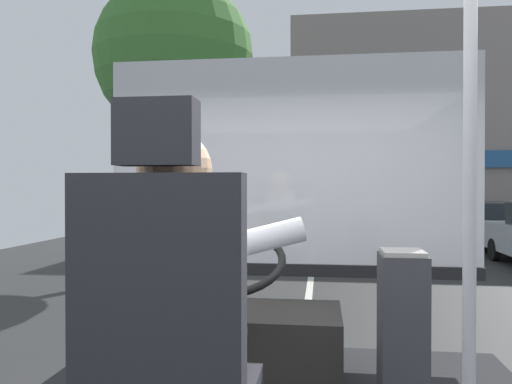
{
  "coord_description": "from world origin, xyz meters",
  "views": [
    {
      "loc": [
        0.21,
        -1.78,
        1.83
      ],
      "look_at": [
        -0.15,
        1.01,
        1.8
      ],
      "focal_mm": 35.27,
      "sensor_mm": 36.0,
      "label": 1
    }
  ],
  "objects_px": {
    "steering_console": "(239,341)",
    "driver_seat": "(169,363)",
    "handrail_pole": "(470,222)",
    "fare_box": "(402,337)",
    "bus_driver": "(179,290)",
    "parked_car_charcoal": "(490,223)"
  },
  "relations": [
    {
      "from": "handrail_pole",
      "to": "fare_box",
      "type": "bearing_deg",
      "value": 102.5
    },
    {
      "from": "handrail_pole",
      "to": "steering_console",
      "type": "bearing_deg",
      "value": 135.13
    },
    {
      "from": "driver_seat",
      "to": "fare_box",
      "type": "distance_m",
      "value": 1.23
    },
    {
      "from": "steering_console",
      "to": "handrail_pole",
      "type": "relative_size",
      "value": 0.58
    },
    {
      "from": "handrail_pole",
      "to": "driver_seat",
      "type": "bearing_deg",
      "value": -160.19
    },
    {
      "from": "bus_driver",
      "to": "steering_console",
      "type": "height_order",
      "value": "bus_driver"
    },
    {
      "from": "steering_console",
      "to": "handrail_pole",
      "type": "distance_m",
      "value": 1.51
    },
    {
      "from": "handrail_pole",
      "to": "parked_car_charcoal",
      "type": "bearing_deg",
      "value": 72.19
    },
    {
      "from": "bus_driver",
      "to": "fare_box",
      "type": "relative_size",
      "value": 1.01
    },
    {
      "from": "steering_console",
      "to": "driver_seat",
      "type": "bearing_deg",
      "value": -90.0
    },
    {
      "from": "handrail_pole",
      "to": "fare_box",
      "type": "xyz_separation_m",
      "value": [
        -0.13,
        0.58,
        -0.56
      ]
    },
    {
      "from": "steering_console",
      "to": "fare_box",
      "type": "xyz_separation_m",
      "value": [
        0.81,
        -0.36,
        0.16
      ]
    },
    {
      "from": "bus_driver",
      "to": "parked_car_charcoal",
      "type": "height_order",
      "value": "bus_driver"
    },
    {
      "from": "parked_car_charcoal",
      "to": "driver_seat",
      "type": "bearing_deg",
      "value": -110.69
    },
    {
      "from": "fare_box",
      "to": "driver_seat",
      "type": "bearing_deg",
      "value": -131.5
    },
    {
      "from": "driver_seat",
      "to": "handrail_pole",
      "type": "distance_m",
      "value": 1.07
    },
    {
      "from": "driver_seat",
      "to": "bus_driver",
      "type": "distance_m",
      "value": 0.22
    },
    {
      "from": "handrail_pole",
      "to": "fare_box",
      "type": "relative_size",
      "value": 2.43
    },
    {
      "from": "driver_seat",
      "to": "bus_driver",
      "type": "relative_size",
      "value": 1.65
    },
    {
      "from": "handrail_pole",
      "to": "fare_box",
      "type": "distance_m",
      "value": 0.82
    },
    {
      "from": "steering_console",
      "to": "parked_car_charcoal",
      "type": "relative_size",
      "value": 0.25
    },
    {
      "from": "driver_seat",
      "to": "handrail_pole",
      "type": "xyz_separation_m",
      "value": [
        0.94,
        0.34,
        0.4
      ]
    }
  ]
}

